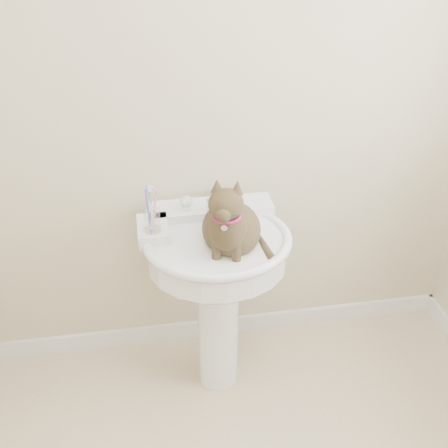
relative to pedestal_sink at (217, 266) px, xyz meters
name	(u,v)px	position (x,y,z in m)	size (l,w,h in m)	color
wall_back	(221,88)	(0.07, 0.29, 0.62)	(2.20, 0.00, 2.50)	beige
baseboard_back	(222,326)	(0.07, 0.28, -0.59)	(2.20, 0.02, 0.09)	white
pedestal_sink	(217,266)	(0.00, 0.00, 0.00)	(0.58, 0.57, 0.80)	white
faucet	(212,201)	(0.00, 0.15, 0.21)	(0.28, 0.12, 0.14)	silver
soap_bar	(230,195)	(0.09, 0.23, 0.19)	(0.09, 0.06, 0.03)	orange
toothbrush_cup	(152,220)	(-0.24, 0.03, 0.22)	(0.07, 0.07, 0.18)	silver
cat	(231,226)	(0.04, -0.06, 0.23)	(0.24, 0.30, 0.44)	#4D4125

